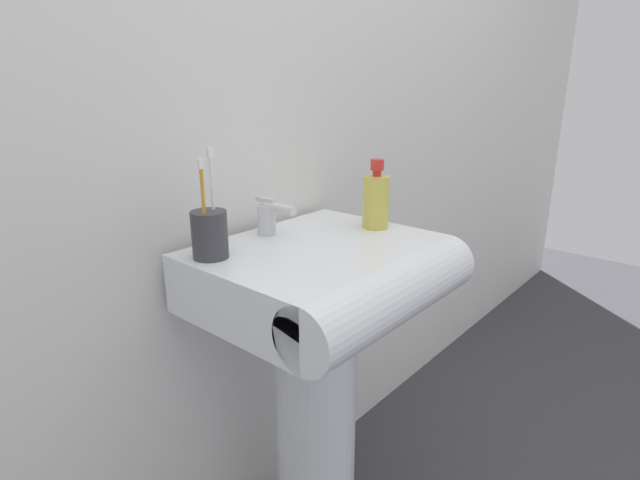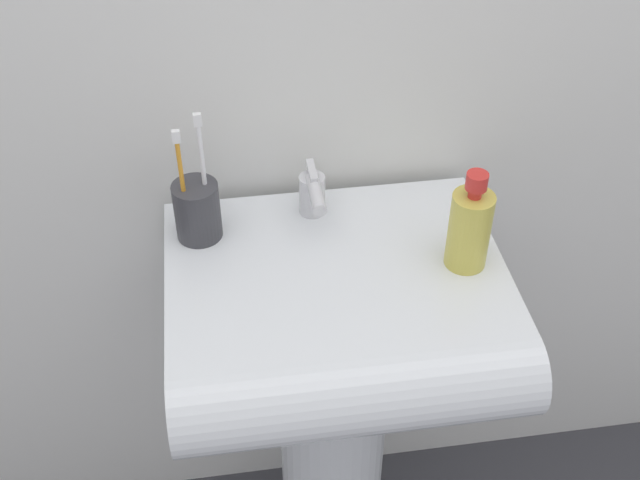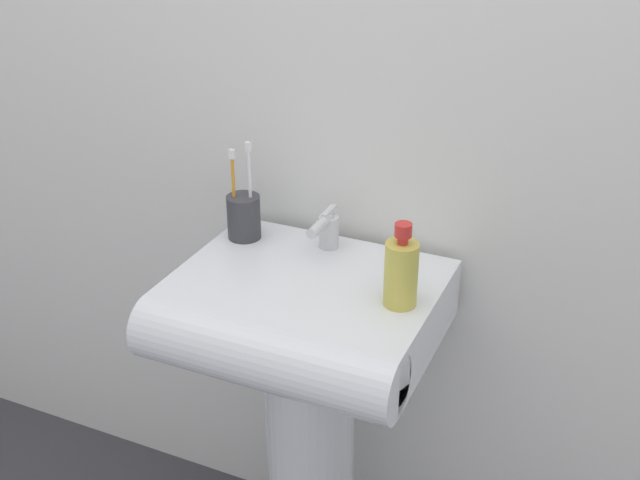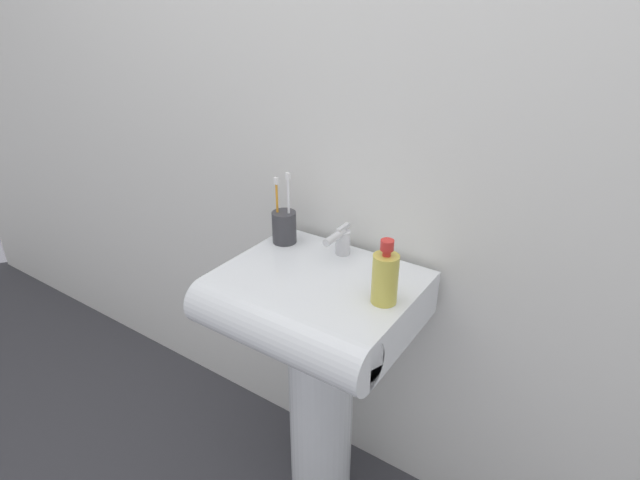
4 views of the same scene
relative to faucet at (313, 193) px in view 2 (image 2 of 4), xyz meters
The scene contains 5 objects.
sink_pedestal 0.54m from the faucet, 82.52° to the right, with size 0.20×0.20×0.71m, color white.
sink_basin 0.21m from the faucet, 84.57° to the right, with size 0.52×0.45×0.13m.
faucet is the anchor object (origin of this frame).
toothbrush_cup 0.19m from the faucet, behind, with size 0.07×0.07×0.22m.
soap_bottle 0.26m from the faucet, 34.64° to the right, with size 0.06×0.06×0.17m.
Camera 2 is at (-0.16, -0.90, 1.67)m, focal length 45.00 mm.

